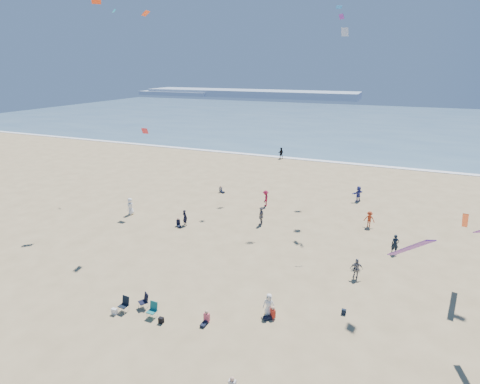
% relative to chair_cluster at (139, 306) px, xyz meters
% --- Properties ---
extents(ground, '(220.00, 220.00, 0.00)m').
position_rel_chair_cluster_xyz_m(ground, '(1.81, -0.56, -0.50)').
color(ground, tan).
rests_on(ground, ground).
extents(ocean, '(220.00, 100.00, 0.06)m').
position_rel_chair_cluster_xyz_m(ocean, '(1.81, 94.44, -0.47)').
color(ocean, '#476B84').
rests_on(ocean, ground).
extents(surf_line, '(220.00, 1.20, 0.08)m').
position_rel_chair_cluster_xyz_m(surf_line, '(1.81, 44.44, -0.46)').
color(surf_line, white).
rests_on(surf_line, ground).
extents(headland_far, '(110.00, 20.00, 3.20)m').
position_rel_chair_cluster_xyz_m(headland_far, '(-58.19, 169.44, 1.10)').
color(headland_far, '#7A8EA8').
rests_on(headland_far, ground).
extents(headland_near, '(40.00, 14.00, 2.00)m').
position_rel_chair_cluster_xyz_m(headland_near, '(-98.19, 164.44, 0.50)').
color(headland_near, '#7A8EA8').
rests_on(headland_near, ground).
extents(standing_flyers, '(35.67, 56.06, 1.89)m').
position_rel_chair_cluster_xyz_m(standing_flyers, '(7.79, 16.01, 0.37)').
color(standing_flyers, black).
rests_on(standing_flyers, ground).
extents(seated_group, '(14.43, 27.75, 0.84)m').
position_rel_chair_cluster_xyz_m(seated_group, '(1.97, 7.30, -0.08)').
color(seated_group, silver).
rests_on(seated_group, ground).
extents(chair_cluster, '(2.63, 1.54, 1.00)m').
position_rel_chair_cluster_xyz_m(chair_cluster, '(0.00, 0.00, 0.00)').
color(chair_cluster, black).
rests_on(chair_cluster, ground).
extents(white_tote, '(0.35, 0.20, 0.40)m').
position_rel_chair_cluster_xyz_m(white_tote, '(-1.36, -0.76, -0.30)').
color(white_tote, silver).
rests_on(white_tote, ground).
extents(black_backpack, '(0.30, 0.22, 0.38)m').
position_rel_chair_cluster_xyz_m(black_backpack, '(1.85, -0.35, -0.31)').
color(black_backpack, black).
rests_on(black_backpack, ground).
extents(navy_bag, '(0.28, 0.18, 0.34)m').
position_rel_chair_cluster_xyz_m(navy_bag, '(11.99, 4.78, -0.33)').
color(navy_bag, black).
rests_on(navy_bag, ground).
extents(kites_aloft, '(39.14, 36.93, 30.76)m').
position_rel_chair_cluster_xyz_m(kites_aloft, '(10.98, 11.86, 14.02)').
color(kites_aloft, '#8F2D93').
rests_on(kites_aloft, ground).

